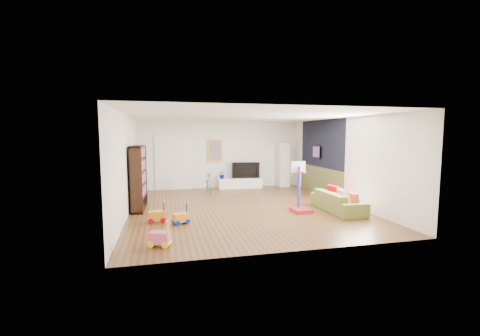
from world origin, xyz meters
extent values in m
cube|color=brown|center=(0.00, 0.00, 0.00)|extent=(6.50, 7.50, 0.00)
cube|color=white|center=(0.00, 0.00, 2.70)|extent=(6.50, 7.50, 0.00)
cube|color=silver|center=(0.00, 3.75, 1.35)|extent=(6.50, 0.00, 2.70)
cube|color=silver|center=(0.00, -3.75, 1.35)|extent=(6.50, 0.00, 2.70)
cube|color=silver|center=(-3.25, 0.00, 1.35)|extent=(0.00, 7.50, 2.70)
cube|color=white|center=(3.25, 0.00, 1.35)|extent=(0.00, 7.50, 2.70)
cube|color=black|center=(3.23, 1.40, 1.85)|extent=(0.01, 3.20, 1.70)
cube|color=brown|center=(3.23, 1.40, 0.50)|extent=(0.01, 3.20, 1.00)
cube|color=white|center=(-1.90, 3.71, 1.05)|extent=(1.45, 0.06, 2.10)
cube|color=gold|center=(-0.25, 3.71, 1.55)|extent=(0.62, 0.06, 0.92)
cube|color=#7F3F8C|center=(3.17, 1.60, 1.55)|extent=(0.04, 0.56, 0.46)
cube|color=white|center=(0.73, 3.43, 0.21)|extent=(1.79, 0.54, 0.41)
cube|color=white|center=(2.62, 3.48, 0.92)|extent=(0.44, 0.44, 1.84)
cube|color=black|center=(-3.00, 0.44, 0.93)|extent=(0.40, 1.29, 1.86)
imported|color=olive|center=(2.51, -1.07, 0.28)|extent=(0.77, 1.93, 0.56)
cube|color=#B01E28|center=(1.45, -0.94, 0.71)|extent=(0.51, 0.61, 1.43)
cube|color=orange|center=(-2.48, -1.10, 0.27)|extent=(0.41, 0.25, 0.54)
cube|color=orange|center=(-1.91, -1.38, 0.25)|extent=(0.44, 0.36, 0.50)
cube|color=#E95683|center=(-2.39, -2.88, 0.26)|extent=(0.46, 0.37, 0.53)
imported|color=slate|center=(-0.71, 2.34, 0.40)|extent=(0.35, 0.33, 0.79)
imported|color=black|center=(0.97, 3.49, 0.74)|extent=(1.14, 0.30, 0.65)
imported|color=#030692|center=(-0.01, 3.43, 0.59)|extent=(0.36, 0.32, 0.36)
cube|color=#CE3F31|center=(2.66, -1.66, 0.44)|extent=(0.12, 0.37, 0.36)
cube|color=silver|center=(2.67, -1.07, 0.44)|extent=(0.17, 0.38, 0.36)
cube|color=#D30107|center=(2.71, -0.50, 0.44)|extent=(0.20, 0.43, 0.41)
camera|label=1|loc=(-2.27, -9.15, 2.17)|focal=24.00mm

